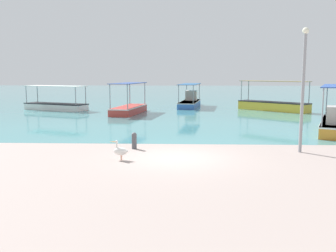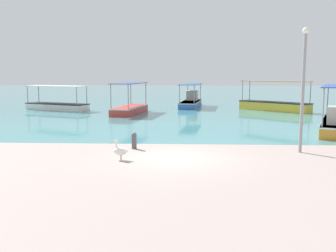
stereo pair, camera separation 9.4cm
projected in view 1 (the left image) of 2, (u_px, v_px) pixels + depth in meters
The scene contains 9 objects.
ground at pixel (177, 158), 15.39m from camera, with size 120.00×120.00×0.00m, color gray.
harbor_water at pixel (181, 94), 62.89m from camera, with size 110.00×90.00×0.00m, color teal.
fishing_boat_far_left at pixel (129, 108), 32.33m from camera, with size 2.68×6.06×2.63m.
fishing_boat_near_right at pixel (190, 101), 38.95m from camera, with size 2.62×6.69×2.38m.
fishing_boat_near_left at pixel (273, 104), 34.73m from camera, with size 6.01×5.71×2.75m.
fishing_boat_far_right at pixel (56, 105), 35.59m from camera, with size 6.60×4.04×2.28m.
pelican at pixel (120, 151), 14.92m from camera, with size 0.80×0.37×0.80m.
lamp_post at pixel (303, 83), 16.06m from camera, with size 0.28×0.28×5.37m.
mooring_bollard at pixel (134, 140), 17.15m from camera, with size 0.24×0.24×0.76m.
Camera 1 is at (0.20, -15.06, 3.43)m, focal length 40.00 mm.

